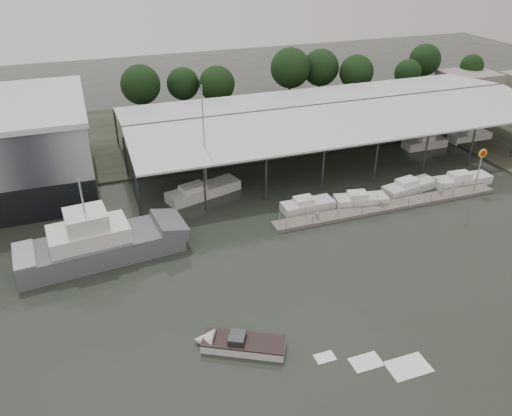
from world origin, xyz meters
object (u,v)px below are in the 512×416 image
object	(u,v)px
white_sailboat	(202,191)
speedboat_underway	(236,344)
shell_fuel_sign	(481,162)
grey_trawler	(102,243)

from	to	relation	value
white_sailboat	speedboat_underway	world-z (taller)	white_sailboat
shell_fuel_sign	speedboat_underway	distance (m)	38.24
white_sailboat	grey_trawler	bearing A→B (deg)	-159.60
speedboat_underway	shell_fuel_sign	bearing A→B (deg)	-128.44
shell_fuel_sign	speedboat_underway	size ratio (longest dim) A/B	0.34
grey_trawler	speedboat_underway	bearing A→B (deg)	-68.04
shell_fuel_sign	speedboat_underway	bearing A→B (deg)	-156.72
white_sailboat	speedboat_underway	bearing A→B (deg)	-115.17
white_sailboat	speedboat_underway	distance (m)	25.29
white_sailboat	speedboat_underway	xyz separation A→B (m)	(-3.73, -25.01, -0.26)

